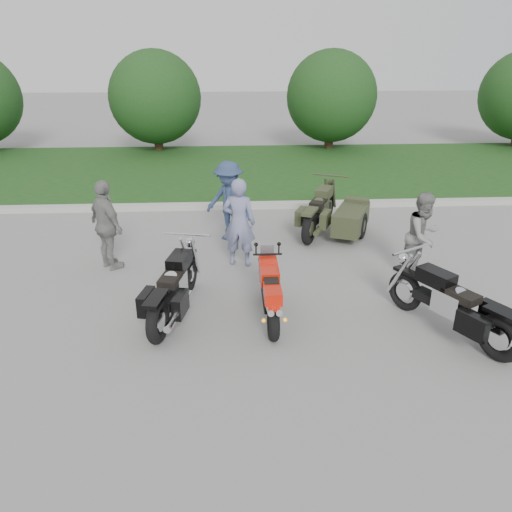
{
  "coord_description": "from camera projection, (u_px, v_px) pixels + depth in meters",
  "views": [
    {
      "loc": [
        -0.17,
        -7.16,
        4.26
      ],
      "look_at": [
        0.27,
        0.82,
        0.8
      ],
      "focal_mm": 35.0,
      "sensor_mm": 36.0,
      "label": 1
    }
  ],
  "objects": [
    {
      "name": "person_denim",
      "position": [
        229.0,
        201.0,
        11.26
      ],
      "size": [
        1.36,
        1.24,
        1.83
      ],
      "primitive_type": "imported",
      "rotation": [
        0.0,
        0.0,
        -0.62
      ],
      "color": "navy",
      "rests_on": "ground"
    },
    {
      "name": "person_stripe",
      "position": [
        239.0,
        223.0,
        9.96
      ],
      "size": [
        0.75,
        0.57,
        1.82
      ],
      "primitive_type": "imported",
      "rotation": [
        0.0,
        0.0,
        2.92
      ],
      "color": "gray",
      "rests_on": "ground"
    },
    {
      "name": "cruiser_sidecar",
      "position": [
        337.0,
        216.0,
        11.69
      ],
      "size": [
        1.87,
        2.4,
        0.99
      ],
      "rotation": [
        0.0,
        0.0,
        -0.43
      ],
      "color": "black",
      "rests_on": "ground"
    },
    {
      "name": "tree_mid_right",
      "position": [
        331.0,
        96.0,
        19.96
      ],
      "size": [
        3.6,
        3.6,
        4.0
      ],
      "color": "#3F2B1C",
      "rests_on": "ground"
    },
    {
      "name": "tree_mid_left",
      "position": [
        155.0,
        97.0,
        19.6
      ],
      "size": [
        3.6,
        3.6,
        4.0
      ],
      "color": "#3F2B1C",
      "rests_on": "ground"
    },
    {
      "name": "person_grey",
      "position": [
        423.0,
        236.0,
        9.49
      ],
      "size": [
        1.03,
        0.98,
        1.68
      ],
      "primitive_type": "imported",
      "rotation": [
        0.0,
        0.0,
        0.57
      ],
      "color": "gray",
      "rests_on": "ground"
    },
    {
      "name": "person_back",
      "position": [
        107.0,
        225.0,
        9.81
      ],
      "size": [
        1.04,
        1.1,
        1.82
      ],
      "primitive_type": "imported",
      "rotation": [
        0.0,
        0.0,
        2.29
      ],
      "color": "gray",
      "rests_on": "ground"
    },
    {
      "name": "ground",
      "position": [
        242.0,
        320.0,
        8.26
      ],
      "size": [
        80.0,
        80.0,
        0.0
      ],
      "primitive_type": "plane",
      "color": "gray",
      "rests_on": "ground"
    },
    {
      "name": "grass_strip",
      "position": [
        234.0,
        170.0,
        17.53
      ],
      "size": [
        60.0,
        8.0,
        0.14
      ],
      "primitive_type": "cube",
      "color": "#2D571D",
      "rests_on": "ground"
    },
    {
      "name": "cruiser_left",
      "position": [
        173.0,
        291.0,
        8.19
      ],
      "size": [
        0.67,
        2.43,
        0.94
      ],
      "rotation": [
        0.0,
        0.0,
        -0.21
      ],
      "color": "black",
      "rests_on": "ground"
    },
    {
      "name": "sportbike_red",
      "position": [
        270.0,
        292.0,
        8.08
      ],
      "size": [
        0.3,
        1.83,
        0.87
      ],
      "rotation": [
        0.0,
        0.0,
        0.0
      ],
      "color": "black",
      "rests_on": "ground"
    },
    {
      "name": "cruiser_right",
      "position": [
        456.0,
        308.0,
        7.66
      ],
      "size": [
        1.35,
        2.22,
        0.95
      ],
      "rotation": [
        0.0,
        0.0,
        0.52
      ],
      "color": "black",
      "rests_on": "ground"
    },
    {
      "name": "curb",
      "position": [
        236.0,
        206.0,
        13.73
      ],
      "size": [
        60.0,
        0.3,
        0.15
      ],
      "primitive_type": "cube",
      "color": "#B1AFA7",
      "rests_on": "ground"
    }
  ]
}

